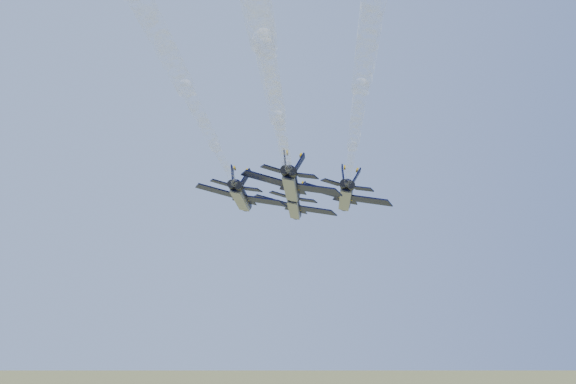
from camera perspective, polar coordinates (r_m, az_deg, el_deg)
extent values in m
cylinder|color=black|center=(124.50, 0.53, -1.13)|extent=(5.81, 15.10, 2.30)
cone|color=black|center=(133.36, 0.70, -1.71)|extent=(2.94, 3.40, 2.30)
ellipsoid|color=black|center=(128.38, 0.67, -1.12)|extent=(1.90, 2.94, 1.15)
cube|color=gray|center=(124.40, 0.46, -1.46)|extent=(4.92, 13.48, 0.87)
cube|color=black|center=(123.94, -1.23, -0.74)|extent=(6.68, 4.08, 1.66)
cube|color=yellow|center=(125.85, -1.15, -0.83)|extent=(6.27, 0.85, 1.66)
cube|color=black|center=(123.35, 2.24, -1.50)|extent=(7.37, 6.46, 1.66)
cube|color=yellow|center=(125.27, 2.27, -1.57)|extent=(5.52, 3.63, 1.66)
cube|color=black|center=(117.65, -0.75, -0.36)|extent=(3.13, 2.20, 0.81)
cube|color=black|center=(117.27, 1.51, -0.85)|extent=(3.41, 3.16, 0.81)
cube|color=black|center=(118.54, 0.11, 0.17)|extent=(1.02, 2.52, 2.94)
cube|color=black|center=(118.39, 1.02, -0.02)|extent=(2.21, 2.81, 2.61)
cylinder|color=black|center=(116.68, 0.10, -0.54)|extent=(1.77, 1.67, 1.49)
cylinder|color=black|center=(116.60, 0.59, -0.65)|extent=(1.77, 1.67, 1.49)
cylinder|color=black|center=(114.54, -3.71, -0.35)|extent=(5.81, 15.10, 2.30)
cone|color=black|center=(123.33, -3.23, -1.03)|extent=(2.94, 3.40, 2.30)
ellipsoid|color=black|center=(118.39, -3.43, -0.36)|extent=(1.90, 2.94, 1.15)
cube|color=gray|center=(114.45, -3.80, -0.70)|extent=(4.92, 13.48, 0.87)
cube|color=black|center=(114.29, -5.64, 0.08)|extent=(6.68, 4.08, 1.66)
cube|color=yellow|center=(116.18, -5.49, -0.03)|extent=(6.27, 0.85, 1.66)
cube|color=black|center=(113.12, -1.90, -0.74)|extent=(7.37, 6.46, 1.66)
cube|color=yellow|center=(115.03, -1.81, -0.84)|extent=(5.52, 3.63, 1.66)
cube|color=black|center=(107.95, -5.38, 0.55)|extent=(3.13, 2.20, 0.81)
cube|color=black|center=(107.19, -2.94, 0.01)|extent=(3.41, 3.16, 0.81)
cube|color=black|center=(108.71, -4.40, 1.12)|extent=(1.02, 2.52, 2.94)
cube|color=black|center=(108.41, -3.42, 0.90)|extent=(2.21, 2.81, 2.61)
cylinder|color=black|center=(106.84, -4.49, 0.35)|extent=(1.77, 1.67, 1.49)
cylinder|color=black|center=(106.68, -3.96, 0.24)|extent=(1.77, 1.67, 1.49)
cylinder|color=black|center=(114.25, 4.59, -0.31)|extent=(5.81, 15.10, 2.30)
cone|color=black|center=(123.10, 4.48, -1.00)|extent=(2.94, 3.40, 2.30)
ellipsoid|color=black|center=(118.15, 4.60, -0.33)|extent=(1.90, 2.94, 1.15)
cube|color=gray|center=(114.13, 4.51, -0.67)|extent=(4.92, 13.48, 0.87)
cube|color=black|center=(113.45, 2.69, 0.12)|extent=(6.68, 4.08, 1.66)
cube|color=yellow|center=(115.36, 2.71, 0.01)|extent=(6.27, 0.85, 1.66)
cube|color=black|center=(113.37, 6.49, -0.70)|extent=(7.37, 6.46, 1.66)
cube|color=yellow|center=(115.28, 6.44, -0.80)|extent=(5.52, 3.63, 1.66)
cube|color=black|center=(107.26, 3.45, 0.59)|extent=(3.13, 2.20, 0.81)
cube|color=black|center=(107.21, 5.93, 0.05)|extent=(3.41, 3.16, 0.81)
cube|color=black|center=(108.29, 4.35, 1.16)|extent=(1.02, 2.52, 2.94)
cube|color=black|center=(108.27, 5.35, 0.94)|extent=(2.21, 2.81, 2.61)
cylinder|color=black|center=(106.41, 4.42, 0.39)|extent=(1.77, 1.67, 1.49)
cylinder|color=black|center=(106.40, 4.95, 0.28)|extent=(1.77, 1.67, 1.49)
cylinder|color=black|center=(104.15, 0.28, 0.59)|extent=(5.81, 15.10, 2.30)
cone|color=black|center=(112.97, 0.50, -0.23)|extent=(2.94, 3.40, 2.30)
ellipsoid|color=black|center=(108.03, 0.45, 0.54)|extent=(1.90, 2.94, 1.15)
cube|color=gray|center=(104.03, 0.19, 0.20)|extent=(4.92, 13.48, 0.87)
cube|color=black|center=(103.65, -1.83, 1.06)|extent=(6.68, 4.08, 1.66)
cube|color=yellow|center=(105.55, -1.73, 0.93)|extent=(6.27, 0.85, 1.66)
cube|color=black|center=(102.98, 2.32, 0.17)|extent=(7.37, 6.46, 1.66)
cube|color=yellow|center=(104.89, 2.35, 0.04)|extent=(5.52, 3.63, 1.66)
cube|color=black|center=(97.38, -1.29, 1.64)|extent=(3.13, 2.20, 0.81)
cube|color=black|center=(96.94, 1.44, 1.05)|extent=(3.41, 3.16, 0.81)
cube|color=black|center=(98.29, -0.24, 2.26)|extent=(1.02, 2.52, 2.94)
cube|color=black|center=(98.11, 0.85, 2.03)|extent=(2.21, 2.81, 2.61)
cylinder|color=black|center=(96.39, -0.26, 1.44)|extent=(1.77, 1.67, 1.49)
cylinder|color=black|center=(96.29, 0.33, 1.31)|extent=(1.77, 1.67, 1.49)
cylinder|color=white|center=(106.88, 0.11, 0.32)|extent=(6.13, 20.45, 1.22)
cylinder|color=white|center=(87.70, -0.55, 2.57)|extent=(6.57, 20.56, 1.68)
cylinder|color=white|center=(68.76, -1.58, 6.07)|extent=(7.10, 20.68, 2.22)
cylinder|color=white|center=(50.30, -3.41, 12.17)|extent=(7.70, 20.83, 2.84)
cylinder|color=white|center=(97.10, -4.95, 1.39)|extent=(6.13, 20.45, 1.22)
cylinder|color=white|center=(78.22, -6.93, 4.17)|extent=(6.57, 20.56, 1.68)
cylinder|color=white|center=(59.80, -10.19, 8.68)|extent=(7.10, 20.68, 2.22)
cylinder|color=white|center=(96.67, 4.86, 1.44)|extent=(6.13, 20.45, 1.22)
cylinder|color=white|center=(77.57, 5.30, 4.26)|extent=(6.57, 20.56, 1.68)
cylinder|color=white|center=(58.80, 6.03, 8.90)|extent=(7.10, 20.68, 2.22)
cylinder|color=white|center=(86.65, -0.30, 2.72)|extent=(6.13, 20.45, 1.22)
cylinder|color=white|center=(67.71, -1.27, 6.32)|extent=(6.57, 20.56, 1.68)
cylinder|color=white|center=(49.29, -3.02, 12.64)|extent=(7.10, 20.68, 2.22)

